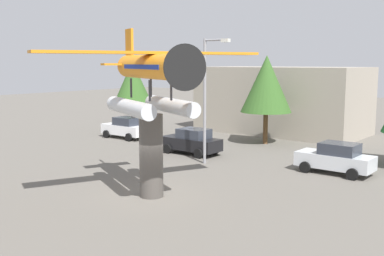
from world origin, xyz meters
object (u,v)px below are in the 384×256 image
object	(u,v)px
display_pedestal	(151,156)
tree_east	(266,84)
floatplane_monument	(151,77)
tree_west	(133,85)
storefront_building	(282,100)
car_far_silver	(336,158)
streetlight_primary	(207,92)
car_near_white	(126,128)
car_mid_black	(192,141)

from	to	relation	value
display_pedestal	tree_east	bearing A→B (deg)	100.98
floatplane_monument	tree_west	distance (m)	19.12
storefront_building	tree_east	distance (m)	6.77
car_far_silver	streetlight_primary	bearing A→B (deg)	19.60
car_near_white	streetlight_primary	world-z (taller)	streetlight_primary
floatplane_monument	car_mid_black	size ratio (longest dim) A/B	2.36
floatplane_monument	storefront_building	world-z (taller)	floatplane_monument
car_mid_black	floatplane_monument	bearing A→B (deg)	118.96
floatplane_monument	car_mid_black	bearing A→B (deg)	143.53
car_far_silver	tree_west	bearing A→B (deg)	-8.18
car_mid_black	storefront_building	xyz separation A→B (m)	(-0.15, 12.96, 2.03)
display_pedestal	tree_west	bearing A→B (deg)	138.65
display_pedestal	floatplane_monument	bearing A→B (deg)	-24.57
floatplane_monument	streetlight_primary	world-z (taller)	floatplane_monument
car_near_white	storefront_building	xyz separation A→B (m)	(8.27, 11.19, 2.03)
car_mid_black	storefront_building	distance (m)	13.11
floatplane_monument	streetlight_primary	xyz separation A→B (m)	(-2.34, 7.28, -1.10)
display_pedestal	streetlight_primary	world-z (taller)	streetlight_primary
tree_east	tree_west	bearing A→B (deg)	-163.84
car_mid_black	streetlight_primary	xyz separation A→B (m)	(2.70, -1.82, 3.56)
storefront_building	tree_west	xyz separation A→B (m)	(-9.16, -9.48, 1.36)
floatplane_monument	tree_east	world-z (taller)	floatplane_monument
storefront_building	tree_west	bearing A→B (deg)	-134.02
tree_west	car_mid_black	bearing A→B (deg)	-20.46
car_near_white	tree_west	size ratio (longest dim) A/B	0.66
storefront_building	car_near_white	bearing A→B (deg)	-126.45
floatplane_monument	tree_west	size ratio (longest dim) A/B	1.56
car_mid_black	tree_west	size ratio (longest dim) A/B	0.66
streetlight_primary	storefront_building	bearing A→B (deg)	100.91
display_pedestal	car_mid_black	size ratio (longest dim) A/B	0.92
display_pedestal	car_near_white	xyz separation A→B (m)	(-13.33, 10.81, -1.05)
floatplane_monument	storefront_building	distance (m)	22.81
storefront_building	car_far_silver	bearing A→B (deg)	-50.79
car_far_silver	storefront_building	world-z (taller)	storefront_building
car_near_white	storefront_building	size ratio (longest dim) A/B	0.29
display_pedestal	car_far_silver	xyz separation A→B (m)	(4.92, 9.77, -1.05)
display_pedestal	tree_west	size ratio (longest dim) A/B	0.61
floatplane_monument	car_near_white	world-z (taller)	floatplane_monument
tree_east	display_pedestal	bearing A→B (deg)	-79.02
car_mid_black	tree_west	distance (m)	10.50
car_far_silver	tree_east	xyz separation A→B (m)	(-7.97, 5.99, 3.71)
streetlight_primary	tree_east	distance (m)	8.57
floatplane_monument	storefront_building	bearing A→B (deg)	127.79
storefront_building	tree_east	xyz separation A→B (m)	(2.01, -6.25, 1.68)
car_mid_black	tree_west	xyz separation A→B (m)	(-9.31, 3.47, 3.39)
streetlight_primary	tree_west	world-z (taller)	streetlight_primary
tree_east	storefront_building	bearing A→B (deg)	107.82
car_near_white	car_far_silver	bearing A→B (deg)	176.74
car_far_silver	tree_west	world-z (taller)	tree_west
car_near_white	car_far_silver	size ratio (longest dim) A/B	1.00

